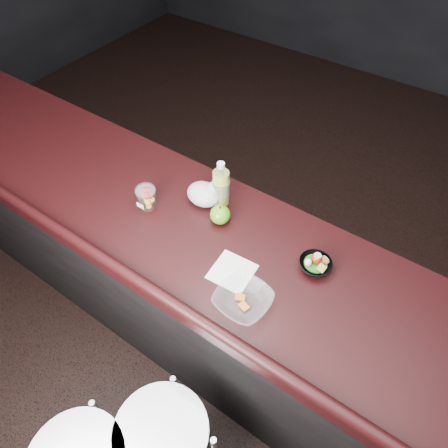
{
  "coord_description": "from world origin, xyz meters",
  "views": [
    {
      "loc": [
        0.64,
        -0.56,
        2.35
      ],
      "look_at": [
        0.02,
        0.33,
        1.1
      ],
      "focal_mm": 32.0,
      "sensor_mm": 36.0,
      "label": 1
    }
  ],
  "objects_px": {
    "stool_right": "(166,444)",
    "snack_bowl": "(315,264)",
    "green_apple": "(220,215)",
    "fruit_cup": "(146,196)",
    "lemonade_bottle": "(221,187)",
    "takeout_bowl": "(243,300)"
  },
  "relations": [
    {
      "from": "green_apple",
      "to": "snack_bowl",
      "type": "height_order",
      "value": "green_apple"
    },
    {
      "from": "stool_right",
      "to": "takeout_bowl",
      "type": "height_order",
      "value": "takeout_bowl"
    },
    {
      "from": "green_apple",
      "to": "snack_bowl",
      "type": "relative_size",
      "value": 0.6
    },
    {
      "from": "snack_bowl",
      "to": "takeout_bowl",
      "type": "xyz_separation_m",
      "value": [
        -0.15,
        -0.3,
        0.0
      ]
    },
    {
      "from": "green_apple",
      "to": "fruit_cup",
      "type": "bearing_deg",
      "value": -160.19
    },
    {
      "from": "lemonade_bottle",
      "to": "snack_bowl",
      "type": "distance_m",
      "value": 0.53
    },
    {
      "from": "green_apple",
      "to": "lemonade_bottle",
      "type": "bearing_deg",
      "value": 122.94
    },
    {
      "from": "takeout_bowl",
      "to": "green_apple",
      "type": "bearing_deg",
      "value": 136.5
    },
    {
      "from": "lemonade_bottle",
      "to": "fruit_cup",
      "type": "relative_size",
      "value": 1.78
    },
    {
      "from": "fruit_cup",
      "to": "green_apple",
      "type": "bearing_deg",
      "value": 19.81
    },
    {
      "from": "stool_right",
      "to": "lemonade_bottle",
      "type": "bearing_deg",
      "value": 110.72
    },
    {
      "from": "lemonade_bottle",
      "to": "snack_bowl",
      "type": "height_order",
      "value": "lemonade_bottle"
    },
    {
      "from": "lemonade_bottle",
      "to": "fruit_cup",
      "type": "distance_m",
      "value": 0.34
    },
    {
      "from": "snack_bowl",
      "to": "stool_right",
      "type": "bearing_deg",
      "value": -103.85
    },
    {
      "from": "lemonade_bottle",
      "to": "takeout_bowl",
      "type": "bearing_deg",
      "value": -46.44
    },
    {
      "from": "stool_right",
      "to": "fruit_cup",
      "type": "xyz_separation_m",
      "value": [
        -0.58,
        0.65,
        0.55
      ]
    },
    {
      "from": "snack_bowl",
      "to": "takeout_bowl",
      "type": "relative_size",
      "value": 0.71
    },
    {
      "from": "lemonade_bottle",
      "to": "snack_bowl",
      "type": "xyz_separation_m",
      "value": [
        0.52,
        -0.09,
        -0.07
      ]
    },
    {
      "from": "stool_right",
      "to": "snack_bowl",
      "type": "bearing_deg",
      "value": 76.15
    },
    {
      "from": "lemonade_bottle",
      "to": "snack_bowl",
      "type": "bearing_deg",
      "value": -9.87
    },
    {
      "from": "lemonade_bottle",
      "to": "takeout_bowl",
      "type": "height_order",
      "value": "lemonade_bottle"
    },
    {
      "from": "green_apple",
      "to": "snack_bowl",
      "type": "xyz_separation_m",
      "value": [
        0.45,
        0.01,
        -0.02
      ]
    }
  ]
}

